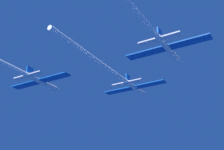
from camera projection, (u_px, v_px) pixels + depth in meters
jet_lead at (117, 75)px, 69.74m from camera, size 16.06×39.06×2.66m
jet_left_wing at (7, 65)px, 63.08m from camera, size 16.06×41.00×2.66m
jet_right_wing at (148, 25)px, 50.16m from camera, size 16.06×38.43×2.66m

